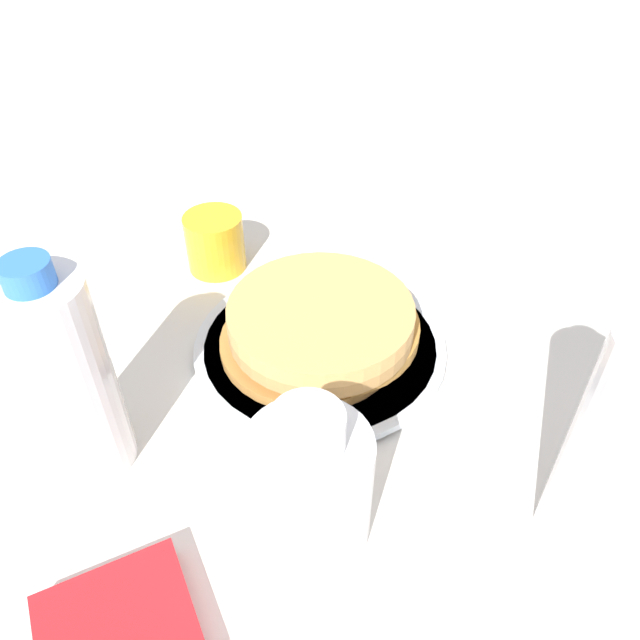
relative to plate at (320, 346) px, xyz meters
name	(u,v)px	position (x,y,z in m)	size (l,w,h in m)	color
ground_plane	(321,359)	(-0.01, 0.01, -0.01)	(4.00, 4.00, 0.00)	silver
plate	(320,346)	(0.00, 0.00, 0.00)	(0.24, 0.24, 0.01)	silver
pancake_stack	(321,324)	(0.00, 0.00, 0.03)	(0.18, 0.18, 0.05)	#BB803C
juice_glass	(215,242)	(0.17, -0.06, 0.02)	(0.06, 0.06, 0.06)	yellow
cream_jug	(309,485)	(-0.09, 0.16, 0.05)	(0.09, 0.09, 0.12)	white
water_bottle_near	(620,450)	(-0.26, 0.06, 0.09)	(0.06, 0.06, 0.21)	white
water_bottle_mid	(67,379)	(0.09, 0.20, 0.08)	(0.06, 0.06, 0.19)	white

